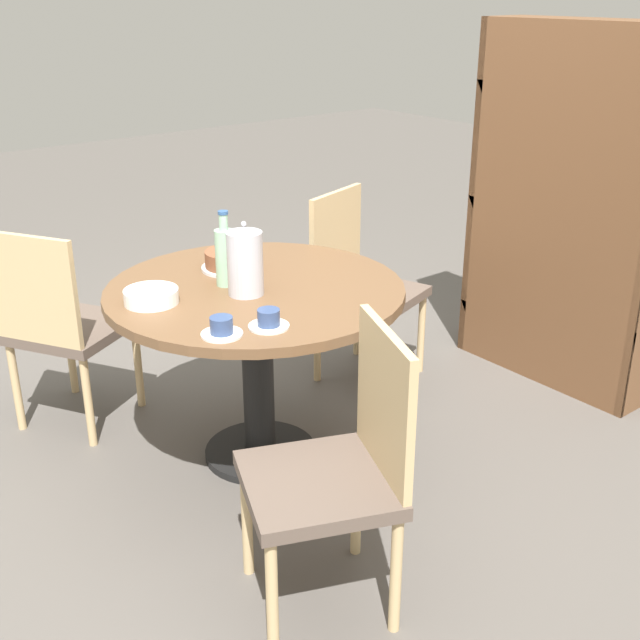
# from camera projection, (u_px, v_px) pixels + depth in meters

# --- Properties ---
(ground_plane) EXTENTS (14.00, 14.00, 0.00)m
(ground_plane) POSITION_uv_depth(u_px,v_px,m) (261.00, 454.00, 3.22)
(ground_plane) COLOR #56514C
(dining_table) EXTENTS (1.11, 1.11, 0.72)m
(dining_table) POSITION_uv_depth(u_px,v_px,m) (256.00, 322.00, 3.00)
(dining_table) COLOR black
(dining_table) RESTS_ON ground_plane
(chair_a) EXTENTS (0.55, 0.55, 0.88)m
(chair_a) POSITION_uv_depth(u_px,v_px,m) (339.00, 466.00, 2.30)
(chair_a) COLOR tan
(chair_a) RESTS_ON ground_plane
(chair_b) EXTENTS (0.53, 0.53, 0.88)m
(chair_b) POSITION_uv_depth(u_px,v_px,m) (360.00, 282.00, 3.73)
(chair_b) COLOR tan
(chair_b) RESTS_ON ground_plane
(chair_c) EXTENTS (0.57, 0.57, 0.88)m
(chair_c) POSITION_uv_depth(u_px,v_px,m) (62.00, 323.00, 3.27)
(chair_c) COLOR tan
(chair_c) RESTS_ON ground_plane
(bookshelf) EXTENTS (0.95, 0.28, 1.62)m
(bookshelf) POSITION_uv_depth(u_px,v_px,m) (565.00, 217.00, 3.60)
(bookshelf) COLOR brown
(bookshelf) RESTS_ON ground_plane
(coffee_pot) EXTENTS (0.13, 0.13, 0.27)m
(coffee_pot) POSITION_uv_depth(u_px,v_px,m) (245.00, 261.00, 2.83)
(coffee_pot) COLOR silver
(coffee_pot) RESTS_ON dining_table
(water_bottle) EXTENTS (0.07, 0.07, 0.28)m
(water_bottle) POSITION_uv_depth(u_px,v_px,m) (225.00, 255.00, 2.92)
(water_bottle) COLOR #99C6A3
(water_bottle) RESTS_ON dining_table
(cake_main) EXTENTS (0.23, 0.23, 0.07)m
(cake_main) POSITION_uv_depth(u_px,v_px,m) (231.00, 260.00, 3.11)
(cake_main) COLOR silver
(cake_main) RESTS_ON dining_table
(cup_a) EXTENTS (0.13, 0.13, 0.06)m
(cup_a) POSITION_uv_depth(u_px,v_px,m) (222.00, 328.00, 2.53)
(cup_a) COLOR silver
(cup_a) RESTS_ON dining_table
(cup_b) EXTENTS (0.13, 0.13, 0.06)m
(cup_b) POSITION_uv_depth(u_px,v_px,m) (269.00, 320.00, 2.59)
(cup_b) COLOR silver
(cup_b) RESTS_ON dining_table
(plate_stack) EXTENTS (0.19, 0.19, 0.05)m
(plate_stack) POSITION_uv_depth(u_px,v_px,m) (151.00, 296.00, 2.78)
(plate_stack) COLOR white
(plate_stack) RESTS_ON dining_table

